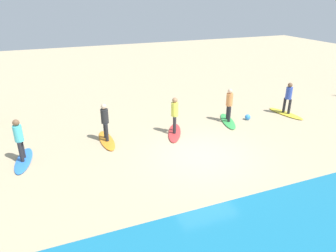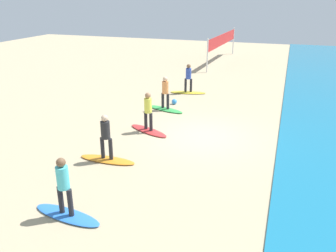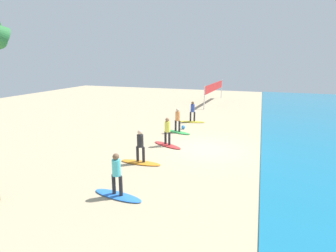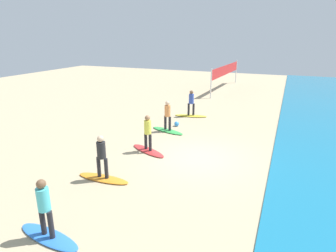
% 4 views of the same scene
% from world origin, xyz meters
% --- Properties ---
extents(ground_plane, '(60.00, 60.00, 0.00)m').
position_xyz_m(ground_plane, '(0.00, 0.00, 0.00)').
color(ground_plane, tan).
extents(surfboard_yellow, '(0.95, 2.17, 0.09)m').
position_xyz_m(surfboard_yellow, '(-6.25, -2.40, 0.04)').
color(surfboard_yellow, yellow).
rests_on(surfboard_yellow, ground).
extents(surfer_yellow, '(0.32, 0.45, 1.64)m').
position_xyz_m(surfer_yellow, '(-6.25, -2.40, 1.04)').
color(surfer_yellow, '#232328').
rests_on(surfer_yellow, surfboard_yellow).
extents(surfboard_green, '(1.17, 2.17, 0.09)m').
position_xyz_m(surfboard_green, '(-2.80, -2.63, 0.04)').
color(surfboard_green, green).
rests_on(surfboard_green, ground).
extents(surfer_green, '(0.32, 0.45, 1.64)m').
position_xyz_m(surfer_green, '(-2.80, -2.63, 1.04)').
color(surfer_green, '#232328').
rests_on(surfer_green, surfboard_green).
extents(surfboard_red, '(1.39, 2.14, 0.09)m').
position_xyz_m(surfboard_red, '(0.23, -2.32, 0.04)').
color(surfboard_red, red).
rests_on(surfboard_red, ground).
extents(surfer_red, '(0.32, 0.43, 1.64)m').
position_xyz_m(surfer_red, '(0.23, -2.32, 1.04)').
color(surfer_red, '#232328').
rests_on(surfer_red, surfboard_red).
extents(surfboard_orange, '(0.59, 2.11, 0.09)m').
position_xyz_m(surfboard_orange, '(3.29, -2.66, 0.04)').
color(surfboard_orange, orange).
rests_on(surfboard_orange, ground).
extents(surfer_orange, '(0.32, 0.46, 1.64)m').
position_xyz_m(surfer_orange, '(3.29, -2.66, 1.04)').
color(surfer_orange, '#232328').
rests_on(surfer_orange, surfboard_orange).
extents(surfboard_blue, '(0.82, 2.15, 0.09)m').
position_xyz_m(surfboard_blue, '(6.60, -2.09, 0.04)').
color(surfboard_blue, blue).
rests_on(surfboard_blue, ground).
extents(surfer_blue, '(0.32, 0.46, 1.64)m').
position_xyz_m(surfer_blue, '(6.60, -2.09, 1.04)').
color(surfer_blue, '#232328').
rests_on(surfer_blue, surfboard_blue).
extents(beach_ball, '(0.28, 0.28, 0.28)m').
position_xyz_m(beach_ball, '(-3.90, -2.50, 0.14)').
color(beach_ball, '#338CE5').
rests_on(beach_ball, ground).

